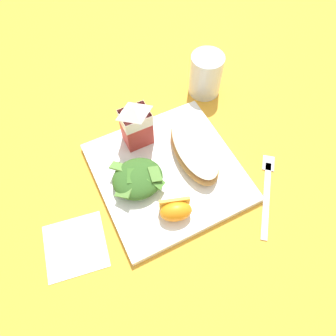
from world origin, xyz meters
TOP-DOWN VIEW (x-y plane):
  - ground at (0.00, 0.00)m, footprint 3.00×3.00m
  - white_plate at (0.00, 0.00)m, footprint 0.28×0.28m
  - cheesy_pizza_bread at (0.07, 0.01)m, footprint 0.10×0.18m
  - green_salad_pile at (-0.07, 0.00)m, footprint 0.10×0.10m
  - milk_carton at (-0.02, 0.10)m, footprint 0.06×0.05m
  - orange_wedge_front at (-0.03, -0.09)m, footprint 0.07×0.05m
  - paper_napkin at (-0.22, -0.06)m, footprint 0.13×0.13m
  - metal_fork at (0.16, -0.12)m, footprint 0.13×0.16m
  - drinking_clear_cup at (0.18, 0.17)m, footprint 0.07×0.07m

SIDE VIEW (x-z plane):
  - ground at x=0.00m, z-range 0.00..0.00m
  - paper_napkin at x=-0.22m, z-range 0.00..0.00m
  - metal_fork at x=0.16m, z-range 0.00..0.01m
  - white_plate at x=0.00m, z-range 0.00..0.02m
  - cheesy_pizza_bread at x=0.07m, z-range 0.02..0.05m
  - orange_wedge_front at x=-0.03m, z-range 0.02..0.06m
  - green_salad_pile at x=-0.07m, z-range 0.02..0.06m
  - drinking_clear_cup at x=0.18m, z-range 0.00..0.10m
  - milk_carton at x=-0.02m, z-range 0.02..0.13m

